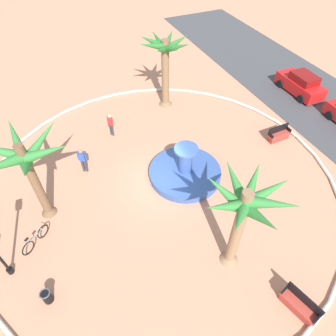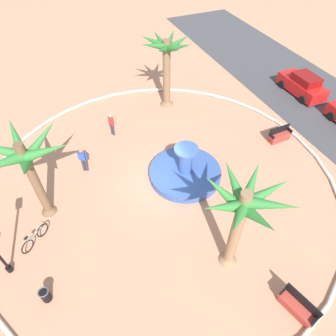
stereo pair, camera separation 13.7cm
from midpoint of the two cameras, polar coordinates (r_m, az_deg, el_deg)
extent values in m
plane|color=tan|center=(17.43, -1.64, -2.65)|extent=(80.00, 80.00, 0.00)
torus|color=silver|center=(17.35, -1.64, -2.43)|extent=(20.18, 20.18, 0.20)
cylinder|color=#38569E|center=(17.62, 3.03, -0.94)|extent=(4.23, 4.23, 0.45)
cylinder|color=#236093|center=(17.65, 3.03, -1.02)|extent=(3.73, 3.73, 0.34)
cylinder|color=#38569E|center=(16.89, 3.16, 1.45)|extent=(0.76, 0.76, 1.60)
cylinder|color=#3D5FAD|center=(16.30, 3.28, 3.62)|extent=(1.35, 1.35, 0.12)
cylinder|color=brown|center=(22.28, -0.70, 17.47)|extent=(0.54, 0.54, 4.94)
cone|color=brown|center=(23.41, -0.65, 12.67)|extent=(1.03, 1.03, 0.50)
cone|color=#28702D|center=(20.62, 0.44, 21.80)|extent=(1.96, 0.69, 1.10)
cone|color=#28702D|center=(21.01, 1.55, 22.18)|extent=(1.82, 1.69, 1.15)
cone|color=#28702D|center=(21.71, 1.45, 22.92)|extent=(0.66, 1.95, 1.19)
cone|color=#28702D|center=(22.10, -0.02, 23.40)|extent=(1.82, 1.68, 1.17)
cone|color=#28702D|center=(22.03, -2.01, 23.26)|extent=(1.98, 0.82, 1.19)
cone|color=#28702D|center=(21.60, -3.18, 23.02)|extent=(1.71, 1.80, 1.02)
cone|color=#28702D|center=(21.00, -3.16, 22.35)|extent=(0.58, 1.93, 1.01)
cone|color=#28702D|center=(20.58, -1.49, 21.66)|extent=(1.84, 1.66, 1.16)
cylinder|color=#8E6B4C|center=(12.82, 12.79, -11.63)|extent=(0.46, 0.46, 4.90)
cone|color=#8E6B4C|center=(14.69, 11.37, -16.30)|extent=(0.88, 0.88, 0.50)
cone|color=#337F38|center=(10.84, 16.83, -9.10)|extent=(1.93, 0.60, 1.33)
cone|color=#337F38|center=(11.14, 19.11, -6.52)|extent=(1.74, 1.80, 1.04)
cone|color=#337F38|center=(11.55, 18.19, -4.31)|extent=(0.64, 1.96, 1.16)
cone|color=#337F38|center=(11.75, 15.53, -2.96)|extent=(1.68, 1.82, 1.30)
cone|color=#337F38|center=(11.60, 12.47, -2.67)|extent=(1.97, 0.72, 1.23)
cone|color=#337F38|center=(11.33, 10.61, -4.72)|extent=(1.84, 1.59, 1.44)
cone|color=#337F38|center=(10.79, 10.73, -7.29)|extent=(0.59, 1.94, 1.25)
cone|color=#337F38|center=(10.63, 13.34, -9.13)|extent=(1.70, 1.82, 1.25)
cylinder|color=brown|center=(15.57, -24.26, -2.61)|extent=(0.43, 0.43, 4.74)
cone|color=brown|center=(17.10, -22.15, -7.36)|extent=(0.81, 0.81, 0.50)
cone|color=#337F38|center=(13.64, -25.84, -0.32)|extent=(2.28, 0.68, 1.61)
cone|color=#337F38|center=(13.85, -22.64, 2.83)|extent=(1.43, 2.36, 1.30)
cone|color=#337F38|center=(14.70, -23.49, 4.77)|extent=(1.73, 2.22, 1.48)
cone|color=#337F38|center=(15.14, -27.39, 5.11)|extent=(2.38, 0.84, 1.27)
cube|color=#B73D33|center=(21.17, 20.34, 6.07)|extent=(0.56, 1.62, 0.12)
cube|color=black|center=(21.10, 20.18, 7.03)|extent=(0.14, 1.60, 0.50)
cube|color=#9C342B|center=(21.32, 20.17, 5.54)|extent=(0.52, 1.49, 0.39)
cube|color=black|center=(21.57, 21.91, 6.85)|extent=(0.45, 0.10, 0.24)
cube|color=black|center=(20.62, 18.90, 5.85)|extent=(0.45, 0.10, 0.24)
cube|color=#B73D33|center=(14.35, 23.56, -22.95)|extent=(1.68, 0.90, 0.12)
cube|color=black|center=(14.19, 24.43, -21.89)|extent=(1.56, 0.50, 0.50)
cube|color=#9C342B|center=(14.57, 23.25, -23.34)|extent=(1.54, 0.83, 0.39)
cube|color=black|center=(14.24, 26.38, -24.54)|extent=(0.20, 0.46, 0.24)
cube|color=black|center=(14.25, 21.17, -20.88)|extent=(0.20, 0.46, 0.24)
cylinder|color=black|center=(15.96, -28.19, -16.91)|extent=(0.28, 0.28, 0.30)
cylinder|color=black|center=(14.50, -22.42, -21.83)|extent=(0.40, 0.40, 0.70)
torus|color=#4C4C51|center=(14.20, -22.84, -21.26)|extent=(0.46, 0.46, 0.06)
torus|color=black|center=(16.21, -23.06, -11.13)|extent=(0.52, 0.58, 0.72)
torus|color=black|center=(15.96, -25.42, -13.69)|extent=(0.52, 0.58, 0.72)
cylinder|color=#99999E|center=(15.89, -24.48, -11.95)|extent=(0.66, 0.75, 0.05)
cylinder|color=#99999E|center=(15.69, -25.50, -12.56)|extent=(0.04, 0.04, 0.30)
cube|color=black|center=(15.56, -25.70, -12.22)|extent=(0.21, 0.22, 0.06)
cylinder|color=#99999E|center=(15.91, -23.56, -10.52)|extent=(0.35, 0.31, 0.03)
cylinder|color=#33333D|center=(18.43, -16.19, 0.47)|extent=(0.14, 0.14, 0.91)
cylinder|color=#33333D|center=(18.37, -15.66, 0.44)|extent=(0.14, 0.14, 0.91)
cube|color=#2D4CA5|center=(17.91, -16.39, 2.11)|extent=(0.33, 0.39, 0.56)
sphere|color=#9E7051|center=(17.64, -16.65, 3.05)|extent=(0.22, 0.22, 0.22)
cylinder|color=#2D4CA5|center=(17.98, -17.05, 2.13)|extent=(0.09, 0.09, 0.53)
cylinder|color=#2D4CA5|center=(17.84, -15.72, 2.08)|extent=(0.09, 0.09, 0.53)
cylinder|color=#33333D|center=(20.70, -11.09, 7.31)|extent=(0.14, 0.14, 0.87)
cylinder|color=#33333D|center=(20.58, -10.75, 7.13)|extent=(0.14, 0.14, 0.87)
cube|color=red|center=(20.21, -11.20, 8.80)|extent=(0.39, 0.34, 0.56)
sphere|color=beige|center=(19.98, -11.36, 9.72)|extent=(0.22, 0.22, 0.22)
cylinder|color=red|center=(20.35, -11.63, 9.02)|extent=(0.09, 0.09, 0.53)
cylinder|color=red|center=(20.07, -10.76, 8.58)|extent=(0.09, 0.09, 0.53)
cube|color=red|center=(26.75, 23.77, 14.27)|extent=(4.00, 1.71, 0.90)
cube|color=maroon|center=(26.30, 24.53, 15.37)|extent=(2.00, 1.45, 0.60)
cube|color=#333D47|center=(26.86, 23.21, 16.22)|extent=(0.30, 1.36, 0.51)
cylinder|color=black|center=(27.06, 20.52, 14.85)|extent=(0.64, 0.22, 0.64)
cylinder|color=black|center=(28.18, 23.23, 15.29)|extent=(0.64, 0.22, 0.64)
cylinder|color=black|center=(25.63, 23.94, 11.97)|extent=(0.64, 0.22, 0.64)
cylinder|color=black|center=(26.81, 26.62, 12.51)|extent=(0.64, 0.22, 0.64)
cylinder|color=black|center=(24.64, 28.38, 8.82)|extent=(0.65, 0.24, 0.64)
camera|label=1|loc=(0.07, -90.23, -0.24)|focal=31.84mm
camera|label=2|loc=(0.07, 89.77, 0.24)|focal=31.84mm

